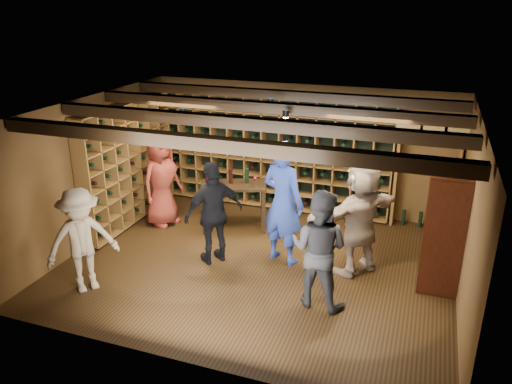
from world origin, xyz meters
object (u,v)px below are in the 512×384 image
(display_cabinet, at_px, (443,235))
(tasting_table, at_px, (233,189))
(man_blue_shirt, at_px, (283,203))
(man_grey_suit, at_px, (319,249))
(guest_red_floral, at_px, (161,180))
(guest_khaki, at_px, (82,241))
(guest_woman_black, at_px, (214,213))
(guest_beige, at_px, (360,216))

(display_cabinet, distance_m, tasting_table, 3.68)
(man_blue_shirt, xyz_separation_m, man_grey_suit, (0.81, -1.03, -0.16))
(guest_red_floral, xyz_separation_m, guest_khaki, (0.08, -2.41, -0.09))
(guest_woman_black, distance_m, guest_beige, 2.26)
(display_cabinet, relative_size, man_blue_shirt, 0.87)
(display_cabinet, height_order, man_grey_suit, display_cabinet)
(display_cabinet, relative_size, guest_beige, 0.94)
(guest_khaki, bearing_deg, man_blue_shirt, -15.46)
(guest_red_floral, bearing_deg, display_cabinet, -80.51)
(guest_khaki, distance_m, tasting_table, 2.92)
(man_blue_shirt, bearing_deg, man_grey_suit, 148.10)
(man_grey_suit, distance_m, guest_woman_black, 1.94)
(man_blue_shirt, xyz_separation_m, tasting_table, (-1.19, 0.85, -0.23))
(guest_beige, bearing_deg, guest_khaki, -24.49)
(man_grey_suit, bearing_deg, guest_woman_black, -11.03)
(display_cabinet, relative_size, guest_red_floral, 1.00)
(display_cabinet, height_order, guest_woman_black, display_cabinet)
(tasting_table, bearing_deg, guest_woman_black, -103.66)
(display_cabinet, relative_size, guest_woman_black, 1.04)
(man_blue_shirt, distance_m, guest_khaki, 3.04)
(man_blue_shirt, bearing_deg, guest_beige, -157.43)
(guest_red_floral, relative_size, guest_woman_black, 1.04)
(display_cabinet, relative_size, man_grey_suit, 1.04)
(display_cabinet, bearing_deg, man_blue_shirt, 178.68)
(guest_beige, bearing_deg, man_grey_suit, 19.07)
(guest_red_floral, relative_size, guest_khaki, 1.11)
(guest_beige, relative_size, tasting_table, 1.43)
(display_cabinet, height_order, guest_khaki, display_cabinet)
(man_grey_suit, height_order, guest_khaki, man_grey_suit)
(man_blue_shirt, bearing_deg, guest_woman_black, 40.43)
(man_grey_suit, bearing_deg, tasting_table, -34.85)
(tasting_table, bearing_deg, guest_beige, -39.76)
(display_cabinet, height_order, guest_beige, guest_beige)
(guest_woman_black, xyz_separation_m, guest_khaki, (-1.43, -1.41, -0.06))
(guest_woman_black, bearing_deg, guest_khaki, -4.63)
(display_cabinet, xyz_separation_m, tasting_table, (-3.57, 0.90, -0.08))
(tasting_table, bearing_deg, guest_khaki, -136.93)
(guest_khaki, bearing_deg, guest_woman_black, -7.07)
(guest_woman_black, bearing_deg, guest_red_floral, -83.02)
(man_blue_shirt, height_order, tasting_table, man_blue_shirt)
(display_cabinet, height_order, guest_red_floral, display_cabinet)
(man_grey_suit, distance_m, guest_red_floral, 3.72)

